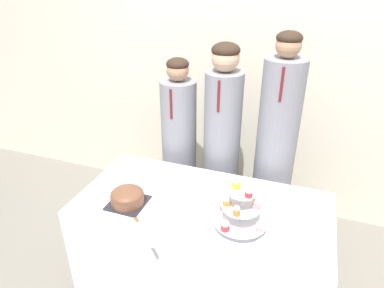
# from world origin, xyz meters

# --- Properties ---
(wall_back) EXTENTS (9.00, 0.06, 2.70)m
(wall_back) POSITION_xyz_m (0.00, 1.50, 1.35)
(wall_back) COLOR beige
(wall_back) RESTS_ON ground_plane
(table) EXTENTS (1.53, 0.76, 0.70)m
(table) POSITION_xyz_m (0.00, 0.38, 0.35)
(table) COLOR white
(table) RESTS_ON ground_plane
(round_cake) EXTENTS (0.22, 0.22, 0.11)m
(round_cake) POSITION_xyz_m (-0.42, 0.22, 0.75)
(round_cake) COLOR #232328
(round_cake) RESTS_ON table
(cake_knife) EXTENTS (0.25, 0.23, 0.01)m
(cake_knife) POSITION_xyz_m (-0.28, 0.08, 0.70)
(cake_knife) COLOR silver
(cake_knife) RESTS_ON table
(cupcake_stand) EXTENTS (0.30, 0.30, 0.30)m
(cupcake_stand) POSITION_xyz_m (0.26, 0.24, 0.83)
(cupcake_stand) COLOR silver
(cupcake_stand) RESTS_ON table
(student_0) EXTENTS (0.27, 0.28, 1.42)m
(student_0) POSITION_xyz_m (-0.40, 1.00, 0.67)
(student_0) COLOR gray
(student_0) RESTS_ON ground_plane
(student_1) EXTENTS (0.27, 0.28, 1.55)m
(student_1) POSITION_xyz_m (-0.05, 1.00, 0.75)
(student_1) COLOR gray
(student_1) RESTS_ON ground_plane
(student_2) EXTENTS (0.28, 0.29, 1.64)m
(student_2) POSITION_xyz_m (0.35, 1.00, 0.78)
(student_2) COLOR gray
(student_2) RESTS_ON ground_plane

